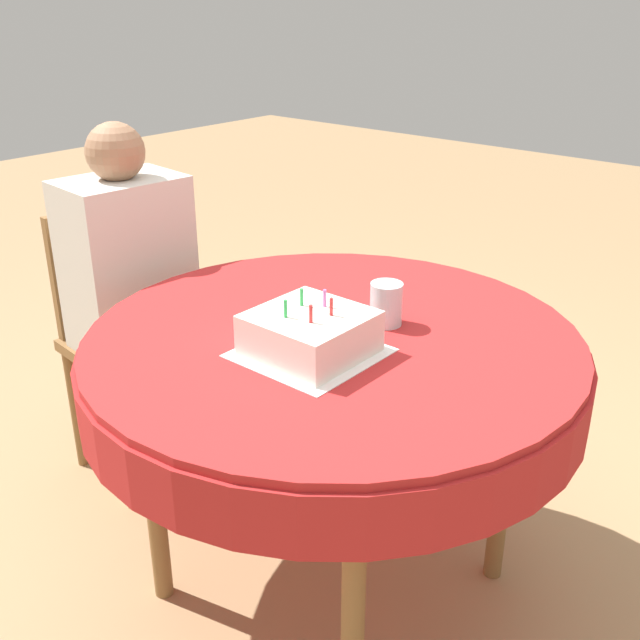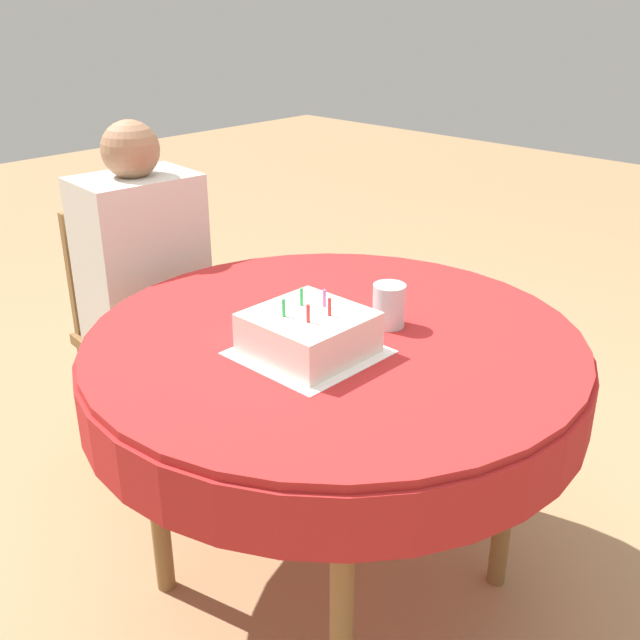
% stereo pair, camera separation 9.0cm
% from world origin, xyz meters
% --- Properties ---
extents(ground_plane, '(12.00, 12.00, 0.00)m').
position_xyz_m(ground_plane, '(0.00, 0.00, 0.00)').
color(ground_plane, '#A37F56').
extents(dining_table, '(1.21, 1.21, 0.77)m').
position_xyz_m(dining_table, '(0.00, 0.00, 0.68)').
color(dining_table, '#B22323').
rests_on(dining_table, ground_plane).
extents(chair, '(0.42, 0.42, 0.89)m').
position_xyz_m(chair, '(0.04, 0.91, 0.49)').
color(chair, brown).
rests_on(chair, ground_plane).
extents(person, '(0.38, 0.37, 1.18)m').
position_xyz_m(person, '(0.03, 0.83, 0.71)').
color(person, '#9E7051').
rests_on(person, ground_plane).
extents(napkin, '(0.29, 0.29, 0.00)m').
position_xyz_m(napkin, '(-0.11, -0.03, 0.77)').
color(napkin, white).
rests_on(napkin, dining_table).
extents(birthday_cake, '(0.24, 0.24, 0.14)m').
position_xyz_m(birthday_cake, '(-0.11, -0.03, 0.82)').
color(birthday_cake, white).
rests_on(birthday_cake, dining_table).
extents(drinking_glass, '(0.08, 0.08, 0.11)m').
position_xyz_m(drinking_glass, '(0.13, -0.06, 0.83)').
color(drinking_glass, silver).
rests_on(drinking_glass, dining_table).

